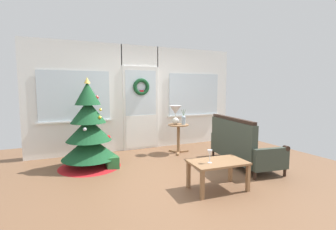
% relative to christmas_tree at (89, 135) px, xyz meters
% --- Properties ---
extents(ground_plane, '(6.76, 6.76, 0.00)m').
position_rel_christmas_tree_xyz_m(ground_plane, '(1.37, -1.08, -0.64)').
color(ground_plane, brown).
extents(back_wall_with_door, '(5.20, 0.19, 2.55)m').
position_rel_christmas_tree_xyz_m(back_wall_with_door, '(1.37, 1.00, 0.65)').
color(back_wall_with_door, white).
rests_on(back_wall_with_door, ground).
extents(christmas_tree, '(1.17, 1.17, 1.73)m').
position_rel_christmas_tree_xyz_m(christmas_tree, '(0.00, 0.00, 0.00)').
color(christmas_tree, '#4C331E').
rests_on(christmas_tree, ground).
extents(settee_sofa, '(0.93, 1.73, 0.96)m').
position_rel_christmas_tree_xyz_m(settee_sofa, '(2.70, -1.14, -0.26)').
color(settee_sofa, black).
rests_on(settee_sofa, ground).
extents(side_table, '(0.50, 0.48, 0.68)m').
position_rel_christmas_tree_xyz_m(side_table, '(2.03, 0.21, -0.15)').
color(side_table, '#8E6642').
rests_on(side_table, ground).
extents(table_lamp, '(0.28, 0.28, 0.44)m').
position_rel_christmas_tree_xyz_m(table_lamp, '(1.97, 0.25, 0.33)').
color(table_lamp, silver).
rests_on(table_lamp, side_table).
extents(flower_vase, '(0.11, 0.10, 0.35)m').
position_rel_christmas_tree_xyz_m(flower_vase, '(2.13, 0.15, 0.16)').
color(flower_vase, '#99ADBC').
rests_on(flower_vase, side_table).
extents(coffee_table, '(0.87, 0.58, 0.44)m').
position_rel_christmas_tree_xyz_m(coffee_table, '(1.60, -1.93, -0.27)').
color(coffee_table, '#8E6642').
rests_on(coffee_table, ground).
extents(wine_glass, '(0.08, 0.08, 0.20)m').
position_rel_christmas_tree_xyz_m(wine_glass, '(1.44, -1.94, -0.06)').
color(wine_glass, silver).
rests_on(wine_glass, coffee_table).
extents(gift_box, '(0.23, 0.20, 0.23)m').
position_rel_christmas_tree_xyz_m(gift_box, '(0.38, -0.28, -0.52)').
color(gift_box, '#266633').
rests_on(gift_box, ground).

